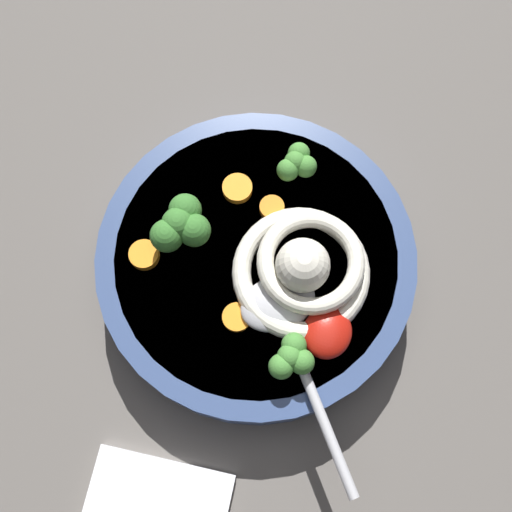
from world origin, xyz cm
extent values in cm
cube|color=#5B5651|center=(0.00, 0.00, 1.42)|extent=(105.58, 105.58, 2.84)
cylinder|color=#334775|center=(3.20, -3.48, 5.34)|extent=(26.07, 26.07, 5.00)
cylinder|color=olive|center=(3.20, -3.48, 5.54)|extent=(22.94, 22.94, 4.60)
torus|color=silver|center=(2.97, -7.36, 8.59)|extent=(10.90, 10.90, 1.50)
torus|color=silver|center=(3.68, -7.83, 9.79)|extent=(11.68, 11.68, 1.35)
sphere|color=silver|center=(2.97, -7.36, 10.55)|extent=(4.23, 4.23, 4.23)
ellipsoid|color=#B7B7BC|center=(-0.20, -6.52, 8.64)|extent=(7.28, 7.41, 1.60)
cylinder|color=#B7B7BC|center=(-5.80, -11.51, 8.64)|extent=(11.73, 10.58, 0.80)
ellipsoid|color=#B2190F|center=(-0.86, -10.83, 8.78)|extent=(4.17, 3.75, 1.87)
cylinder|color=#7A9E60|center=(2.71, 2.77, 8.55)|extent=(1.34, 1.34, 1.43)
sphere|color=#38752D|center=(2.71, 2.77, 10.58)|extent=(2.62, 2.62, 2.62)
sphere|color=#38752D|center=(4.03, 2.77, 10.34)|extent=(2.62, 2.62, 2.62)
sphere|color=#38752D|center=(1.52, 3.24, 10.46)|extent=(2.62, 2.62, 2.62)
sphere|color=#38752D|center=(2.71, 1.45, 10.39)|extent=(2.62, 2.62, 2.62)
cylinder|color=#7A9E60|center=(11.25, -3.84, 8.34)|extent=(0.93, 0.93, 1.00)
sphere|color=#478938|center=(11.25, -3.84, 9.75)|extent=(1.83, 1.83, 1.83)
sphere|color=#478938|center=(12.17, -3.84, 9.59)|extent=(1.83, 1.83, 1.83)
sphere|color=#478938|center=(10.42, -3.50, 9.67)|extent=(1.83, 1.83, 1.83)
sphere|color=#478938|center=(11.25, -4.75, 9.62)|extent=(1.83, 1.83, 1.83)
cylinder|color=#7A9E60|center=(-3.78, -8.79, 8.36)|extent=(0.98, 0.98, 1.05)
sphere|color=#478938|center=(-3.78, -8.79, 9.84)|extent=(1.92, 1.92, 1.92)
sphere|color=#478938|center=(-2.82, -8.79, 9.67)|extent=(1.92, 1.92, 1.92)
sphere|color=#478938|center=(-4.65, -8.44, 9.76)|extent=(1.92, 1.92, 1.92)
sphere|color=#478938|center=(-3.78, -9.75, 9.70)|extent=(1.92, 1.92, 1.92)
cylinder|color=orange|center=(-2.08, -3.89, 8.12)|extent=(2.29, 2.29, 0.55)
cylinder|color=orange|center=(0.48, 4.88, 8.23)|extent=(2.40, 2.40, 0.79)
cylinder|color=orange|center=(8.03, -0.22, 8.21)|extent=(2.49, 2.49, 0.73)
cylinder|color=orange|center=(7.41, -3.27, 8.22)|extent=(2.03, 2.03, 0.77)
camera|label=1|loc=(-11.07, -8.90, 56.79)|focal=44.68mm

